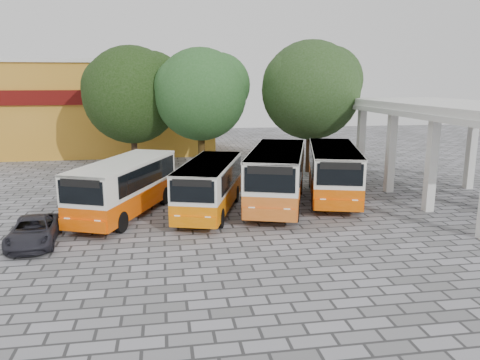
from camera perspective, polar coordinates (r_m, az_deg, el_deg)
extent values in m
plane|color=slate|center=(21.41, 6.10, -6.02)|extent=(90.00, 90.00, 0.00)
cube|color=silver|center=(33.19, 14.52, 4.59)|extent=(0.45, 0.45, 5.00)
cube|color=silver|center=(35.66, 22.37, 4.56)|extent=(0.45, 0.45, 5.00)
cube|color=silver|center=(28.56, 25.05, 8.12)|extent=(6.60, 15.60, 0.40)
cube|color=silver|center=(28.58, 24.99, 7.42)|extent=(6.80, 15.80, 0.30)
cube|color=#C38523|center=(45.99, -16.38, 8.37)|extent=(20.00, 10.00, 8.00)
cube|color=#590C0A|center=(40.88, -17.31, 9.59)|extent=(20.00, 0.20, 1.20)
cube|color=silver|center=(45.94, -16.69, 13.54)|extent=(20.40, 10.40, 0.30)
cube|color=#EA4E00|center=(23.91, -13.80, -2.22)|extent=(5.07, 7.90, 1.00)
cube|color=white|center=(23.65, -13.94, 0.59)|extent=(5.07, 7.90, 1.40)
cube|color=white|center=(23.53, -14.02, 2.12)|extent=(5.11, 7.91, 0.11)
cube|color=black|center=(23.77, -16.74, 0.53)|extent=(2.50, 5.80, 1.00)
cube|color=black|center=(23.58, -11.13, 0.72)|extent=(2.50, 5.80, 1.00)
cube|color=black|center=(19.92, -14.76, -1.55)|extent=(1.90, 0.84, 1.00)
cube|color=black|center=(19.83, -14.82, -0.42)|extent=(1.69, 0.76, 0.32)
cylinder|color=black|center=(21.75, -16.92, -4.89)|extent=(0.27, 0.95, 0.95)
cylinder|color=black|center=(21.56, -11.49, -4.74)|extent=(0.27, 0.95, 0.95)
cylinder|color=black|center=(26.49, -15.59, -1.78)|extent=(0.27, 0.95, 0.95)
cylinder|color=black|center=(26.34, -11.14, -1.64)|extent=(0.27, 0.95, 0.95)
cube|color=orange|center=(23.75, -3.71, -2.09)|extent=(4.24, 7.54, 0.95)
cube|color=white|center=(23.50, -3.74, 0.60)|extent=(4.24, 7.54, 1.33)
cube|color=white|center=(23.38, -3.76, 2.06)|extent=(4.28, 7.55, 0.11)
cube|color=black|center=(23.42, -6.43, 0.54)|extent=(1.84, 5.70, 0.95)
cube|color=black|center=(23.63, -1.08, 0.72)|extent=(1.84, 5.70, 0.95)
cube|color=black|center=(19.97, -2.70, -1.43)|extent=(1.87, 0.63, 0.95)
cube|color=black|center=(19.89, -2.72, -0.36)|extent=(1.65, 0.57, 0.31)
cylinder|color=black|center=(21.52, -5.65, -4.65)|extent=(0.25, 0.90, 0.90)
cylinder|color=black|center=(21.72, -0.50, -4.43)|extent=(0.25, 0.90, 0.90)
cylinder|color=black|center=(26.04, -6.35, -1.69)|extent=(0.25, 0.90, 0.90)
cylinder|color=black|center=(26.21, -2.09, -1.54)|extent=(0.25, 0.90, 0.90)
cube|color=orange|center=(25.08, 4.52, -1.01)|extent=(5.07, 8.82, 1.11)
cube|color=white|center=(24.81, 4.57, 1.98)|extent=(5.07, 8.82, 1.55)
cube|color=white|center=(24.70, 4.59, 3.61)|extent=(5.11, 8.84, 0.13)
cube|color=black|center=(24.53, 1.64, 1.94)|extent=(2.24, 6.63, 1.11)
cube|color=black|center=(25.15, 7.42, 2.09)|extent=(2.24, 6.63, 1.11)
cube|color=black|center=(20.79, 7.37, -0.02)|extent=(2.17, 0.76, 1.11)
cube|color=black|center=(20.70, 7.40, 1.18)|extent=(1.92, 0.69, 0.36)
cylinder|color=black|center=(22.35, 3.33, -3.77)|extent=(0.30, 1.06, 1.06)
cylinder|color=black|center=(22.94, 8.91, -3.48)|extent=(0.30, 1.06, 1.06)
cylinder|color=black|center=(27.56, 0.83, -0.68)|extent=(0.30, 1.06, 1.06)
cylinder|color=black|center=(28.05, 5.43, -0.51)|extent=(0.30, 1.06, 1.06)
cube|color=#E25400|center=(27.02, 11.22, -0.33)|extent=(4.60, 8.48, 1.07)
cube|color=white|center=(26.77, 11.33, 2.34)|extent=(4.60, 8.48, 1.49)
cube|color=white|center=(26.67, 11.40, 3.79)|extent=(4.65, 8.49, 0.12)
cube|color=black|center=(26.36, 8.81, 2.32)|extent=(1.92, 6.45, 1.07)
cube|color=black|center=(27.23, 13.78, 2.42)|extent=(1.92, 6.45, 1.07)
cube|color=black|center=(23.07, 14.88, 0.64)|extent=(2.11, 0.66, 1.07)
cube|color=black|center=(22.99, 14.94, 1.69)|extent=(1.87, 0.60, 0.35)
cylinder|color=black|center=(24.33, 10.92, -2.70)|extent=(0.28, 1.01, 1.01)
cylinder|color=black|center=(25.17, 15.62, -2.44)|extent=(0.28, 1.01, 1.01)
cylinder|color=black|center=(29.20, 7.37, -0.09)|extent=(0.28, 1.01, 1.01)
cylinder|color=black|center=(29.90, 11.40, 0.05)|extent=(0.28, 1.01, 1.01)
cylinder|color=#3F2C1E|center=(36.23, -12.79, 4.65)|extent=(0.46, 0.46, 4.20)
sphere|color=black|center=(35.96, -13.05, 10.08)|extent=(7.16, 7.16, 7.16)
sphere|color=black|center=(36.19, -10.77, 11.32)|extent=(5.01, 5.01, 5.01)
sphere|color=black|center=(35.85, -15.14, 10.82)|extent=(4.65, 4.65, 4.65)
cylinder|color=#473213|center=(33.80, -4.72, 4.33)|extent=(0.49, 0.49, 4.15)
sphere|color=#22501E|center=(33.50, -4.83, 10.36)|extent=(6.48, 6.48, 6.48)
sphere|color=#22501E|center=(33.91, -2.66, 11.51)|extent=(4.54, 4.54, 4.54)
sphere|color=#22501E|center=(33.22, -6.80, 11.14)|extent=(4.21, 4.21, 4.21)
cylinder|color=#321F11|center=(34.44, 8.43, 4.59)|extent=(0.46, 0.46, 4.38)
sphere|color=#1E3913|center=(34.15, 8.63, 10.78)|extent=(6.99, 6.99, 6.99)
sphere|color=#1E3913|center=(34.88, 10.75, 11.88)|extent=(4.89, 4.89, 4.89)
sphere|color=#1E3913|center=(33.60, 6.74, 11.70)|extent=(4.54, 4.54, 4.54)
imported|color=#23232B|center=(21.13, -23.84, -5.72)|extent=(2.08, 4.04, 1.09)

